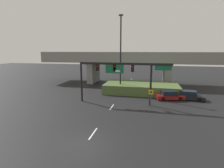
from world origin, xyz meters
The scene contains 9 objects.
ground_plane centered at (0.00, 0.00, 0.00)m, with size 160.00×160.00×0.00m, color black.
lane_markings centered at (0.00, 13.86, 0.00)m, with size 0.14×42.86×0.01m.
signal_gantry centered at (0.85, 11.68, 4.83)m, with size 13.29×0.44×6.04m.
speed_limit_sign centered at (5.24, 10.82, 1.64)m, with size 0.60×0.11×2.52m.
highway_light_pole_near centered at (-0.24, 18.02, 7.25)m, with size 0.70×0.36×13.74m.
overpass_bridge centered at (0.00, 27.82, 5.29)m, with size 40.75×7.61×7.40m.
grass_embankment centered at (3.46, 19.55, 0.83)m, with size 13.38×7.04×1.67m.
parked_sedan_near_right centered at (8.20, 15.47, 0.67)m, with size 4.61×2.72×1.45m.
parked_sedan_mid_right centered at (11.20, 16.11, 0.66)m, with size 4.78×2.48×1.43m.
Camera 1 is at (5.10, -12.85, 7.76)m, focal length 28.00 mm.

